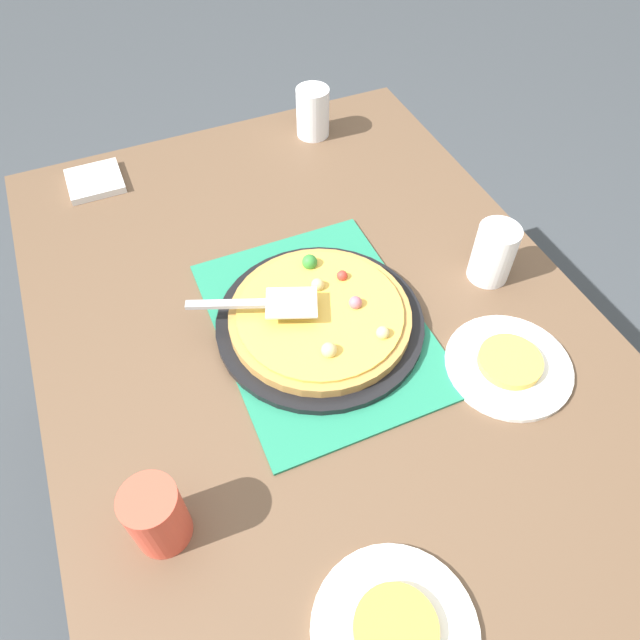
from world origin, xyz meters
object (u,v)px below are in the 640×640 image
(pizza, at_px, (320,315))
(cup_corner, at_px, (494,253))
(cup_far, at_px, (313,112))
(served_slice_right, at_px, (510,361))
(napkin_stack, at_px, (95,181))
(plate_near_left, at_px, (395,631))
(pizza_pan, at_px, (320,322))
(plate_far_right, at_px, (508,366))
(served_slice_left, at_px, (396,629))
(pizza_server, at_px, (264,303))
(cup_near, at_px, (156,516))

(pizza, distance_m, cup_corner, 0.36)
(cup_far, bearing_deg, served_slice_right, -177.20)
(pizza, distance_m, napkin_stack, 0.66)
(plate_near_left, bearing_deg, cup_corner, -43.44)
(plate_near_left, bearing_deg, pizza, -12.43)
(pizza_pan, height_order, served_slice_right, served_slice_right)
(cup_far, bearing_deg, pizza, 158.44)
(plate_far_right, relative_size, served_slice_left, 2.00)
(served_slice_left, relative_size, cup_corner, 0.92)
(served_slice_left, xyz_separation_m, pizza_server, (0.54, -0.02, 0.05))
(served_slice_left, bearing_deg, pizza_server, -2.06)
(cup_near, relative_size, cup_far, 1.00)
(pizza, bearing_deg, plate_near_left, 167.57)
(cup_far, bearing_deg, napkin_stack, 88.60)
(cup_far, relative_size, napkin_stack, 1.00)
(pizza_pan, xyz_separation_m, served_slice_right, (-0.21, -0.27, 0.01))
(cup_far, bearing_deg, cup_near, 145.10)
(cup_far, relative_size, pizza_server, 0.52)
(cup_far, distance_m, pizza_server, 0.63)
(napkin_stack, bearing_deg, plate_far_right, -144.33)
(served_slice_right, bearing_deg, cup_far, 2.80)
(pizza_pan, distance_m, served_slice_right, 0.34)
(served_slice_right, xyz_separation_m, cup_near, (-0.04, 0.62, 0.04))
(served_slice_right, relative_size, cup_far, 0.92)
(pizza, distance_m, pizza_server, 0.10)
(pizza, distance_m, served_slice_left, 0.52)
(cup_corner, height_order, napkin_stack, cup_corner)
(served_slice_right, xyz_separation_m, pizza_server, (0.25, 0.36, 0.05))
(served_slice_right, distance_m, cup_near, 0.62)
(pizza_pan, height_order, pizza, pizza)
(pizza, xyz_separation_m, pizza_server, (0.04, 0.09, 0.04))
(pizza_pan, xyz_separation_m, pizza_server, (0.04, 0.09, 0.06))
(served_slice_right, distance_m, napkin_stack, 0.99)
(cup_near, bearing_deg, plate_far_right, -85.86)
(served_slice_right, xyz_separation_m, napkin_stack, (0.80, 0.57, -0.01))
(pizza_pan, distance_m, pizza_server, 0.11)
(napkin_stack, bearing_deg, served_slice_right, -144.33)
(cup_corner, relative_size, pizza_server, 0.52)
(pizza_pan, bearing_deg, plate_near_left, 167.63)
(served_slice_right, height_order, cup_corner, cup_corner)
(plate_near_left, bearing_deg, plate_far_right, -52.35)
(plate_far_right, distance_m, pizza_server, 0.44)
(pizza_server, bearing_deg, served_slice_right, -124.82)
(plate_near_left, bearing_deg, served_slice_right, -52.35)
(served_slice_left, bearing_deg, cup_near, 44.64)
(cup_near, distance_m, pizza_server, 0.39)
(plate_near_left, xyz_separation_m, plate_far_right, (0.29, -0.38, 0.00))
(pizza, xyz_separation_m, napkin_stack, (0.59, 0.31, -0.03))
(plate_near_left, bearing_deg, served_slice_left, 0.00)
(cup_far, bearing_deg, cup_corner, -167.53)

